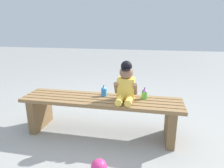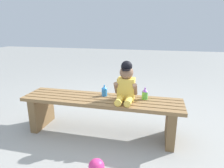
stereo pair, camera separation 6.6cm
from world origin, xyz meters
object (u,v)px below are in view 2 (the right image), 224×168
object	(u,v)px
child_figure	(126,84)
sippy_cup_right	(145,94)
sippy_cup_left	(104,91)
park_bench	(101,109)
toy_ball	(96,167)

from	to	relation	value
child_figure	sippy_cup_right	distance (m)	0.24
sippy_cup_left	sippy_cup_right	world-z (taller)	same
park_bench	sippy_cup_left	xyz separation A→B (m)	(0.01, 0.08, 0.18)
sippy_cup_left	toy_ball	world-z (taller)	sippy_cup_left
park_bench	sippy_cup_left	distance (m)	0.20
park_bench	toy_ball	size ratio (longest dim) A/B	13.10
sippy_cup_right	child_figure	bearing A→B (deg)	-156.45
child_figure	park_bench	bearing A→B (deg)	-179.48
park_bench	sippy_cup_right	xyz separation A→B (m)	(0.45, 0.08, 0.18)
sippy_cup_left	sippy_cup_right	distance (m)	0.43
park_bench	sippy_cup_right	bearing A→B (deg)	10.59
sippy_cup_right	sippy_cup_left	bearing A→B (deg)	180.00
sippy_cup_right	toy_ball	world-z (taller)	sippy_cup_right
park_bench	child_figure	xyz separation A→B (m)	(0.26, 0.00, 0.30)
toy_ball	child_figure	bearing A→B (deg)	78.85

